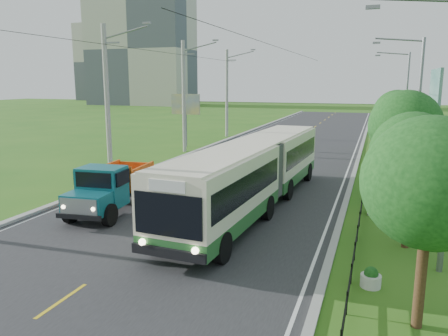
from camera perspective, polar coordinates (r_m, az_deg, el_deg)
The scene contains 30 objects.
ground at distance 18.89m, azimuth -8.65°, elevation -8.65°, with size 240.00×240.00×0.00m, color #2A6618.
road at distance 37.17m, azimuth 5.93°, elevation 1.28°, with size 14.00×120.00×0.02m, color #28282B.
curb_left at distance 39.44m, azimuth -4.30°, elevation 1.98°, with size 0.40×120.00×0.15m, color #9E9E99.
curb_right at distance 36.21m, azimuth 16.99°, elevation 0.65°, with size 0.30×120.00×0.10m, color #9E9E99.
edge_line_left at distance 39.23m, azimuth -3.56°, elevation 1.86°, with size 0.12×120.00×0.00m, color silver.
edge_line_right at distance 36.24m, azimuth 16.20°, elevation 0.65°, with size 0.12×120.00×0.00m, color silver.
centre_dash at distance 18.88m, azimuth -8.66°, elevation -8.59°, with size 0.12×2.20×0.00m, color yellow.
railing_right at distance 30.25m, azimuth 18.08°, elevation -0.95°, with size 0.04×40.00×0.60m, color black.
pole_near at distance 29.81m, azimuth -14.95°, elevation 8.36°, with size 3.51×0.32×10.00m.
pole_mid at distance 40.30m, azimuth -5.23°, elevation 9.33°, with size 3.51×0.32×10.00m.
pole_far at distance 51.45m, azimuth 0.41°, elevation 9.77°, with size 3.51×0.32×10.00m.
tree_front at distance 12.14m, azimuth 25.40°, elevation -2.53°, with size 3.36×3.41×5.60m.
tree_second at distance 18.05m, azimuth 23.51°, elevation 1.16°, with size 3.18×3.26×5.30m.
tree_third at distance 23.93m, azimuth 22.67°, elevation 4.61°, with size 3.60×3.62×6.00m.
tree_fourth at distance 29.93m, azimuth 22.04°, elevation 5.04°, with size 3.24×3.31×5.40m.
tree_fifth at distance 35.88m, azimuth 21.69°, elevation 6.39°, with size 3.48×3.52×5.80m.
tree_back at distance 41.88m, azimuth 21.40°, elevation 6.71°, with size 3.30×3.36×5.50m.
streetlight_near at distance 15.84m, azimuth 27.23°, elevation 4.64°, with size 3.02×0.20×9.07m.
streetlight_mid at distance 29.74m, azimuth 23.75°, elevation 7.43°, with size 3.02×0.20×9.07m.
streetlight_far at distance 43.71m, azimuth 22.48°, elevation 8.43°, with size 3.02×0.20×9.07m.
planter_front at distance 14.93m, azimuth 18.63°, elevation -13.50°, with size 0.64×0.64×0.67m.
planter_near at distance 22.47m, azimuth 19.03°, elevation -5.15°, with size 0.64×0.64×0.67m.
planter_mid at distance 30.25m, azimuth 19.22°, elevation -1.05°, with size 0.64×0.64×0.67m.
planter_far at distance 38.12m, azimuth 19.33°, elevation 1.37°, with size 0.64×0.64×0.67m.
billboard_left at distance 43.59m, azimuth -5.04°, elevation 7.86°, with size 3.00×0.20×5.20m.
billboard_right at distance 35.85m, azimuth 25.81°, elevation 8.45°, with size 0.24×6.00×7.30m.
apartment_near at distance 127.84m, azimuth -10.78°, elevation 14.88°, with size 28.00×14.00×30.00m, color #B7B2A3.
apartment_far at distance 162.08m, azimuth -14.08°, elevation 13.22°, with size 24.00×14.00×26.00m, color #B7B2A3.
bus at distance 22.15m, azimuth 3.87°, elevation -0.18°, with size 3.78×17.47×3.35m.
dump_truck at distance 22.23m, azimuth -14.61°, elevation -2.16°, with size 2.73×5.97×2.43m.
Camera 1 is at (8.49, -15.63, 6.37)m, focal length 35.00 mm.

